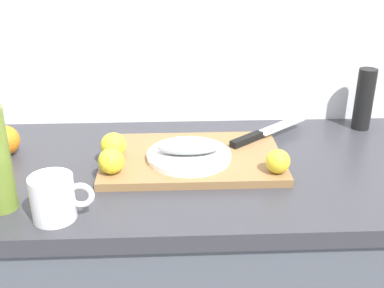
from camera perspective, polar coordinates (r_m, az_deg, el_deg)
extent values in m
cube|color=white|center=(1.41, 2.67, 16.51)|extent=(3.20, 0.05, 2.50)
cube|color=#333338|center=(1.21, 3.67, -3.35)|extent=(2.00, 0.60, 0.04)
cube|color=olive|center=(1.21, 0.00, -1.73)|extent=(0.45, 0.29, 0.02)
cylinder|color=white|center=(1.19, -0.38, -1.33)|extent=(0.21, 0.21, 0.01)
ellipsoid|color=#999E99|center=(1.18, -0.38, -0.21)|extent=(0.16, 0.07, 0.04)
cube|color=silver|center=(1.38, 10.58, 2.16)|extent=(0.16, 0.14, 0.00)
cube|color=black|center=(1.28, 6.56, 0.54)|extent=(0.10, 0.09, 0.02)
sphere|color=yellow|center=(1.12, -9.63, -2.01)|extent=(0.06, 0.06, 0.06)
sphere|color=yellow|center=(1.20, -9.38, -0.15)|extent=(0.06, 0.06, 0.06)
sphere|color=yellow|center=(1.13, 10.24, -2.06)|extent=(0.06, 0.06, 0.06)
cylinder|color=white|center=(1.01, -16.31, -6.20)|extent=(0.09, 0.09, 0.09)
torus|color=white|center=(0.99, -13.16, -5.98)|extent=(0.06, 0.01, 0.06)
sphere|color=orange|center=(1.33, -21.53, 0.39)|extent=(0.08, 0.08, 0.08)
cylinder|color=black|center=(1.47, 19.88, 5.05)|extent=(0.05, 0.05, 0.18)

